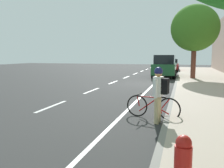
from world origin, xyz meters
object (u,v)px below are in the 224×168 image
bicycle_at_curb (153,107)px  fire_hydrant (183,167)px  cyclist_with_backpack (159,90)px  parked_suv_green_second (165,66)px  street_tree_mid_block (195,28)px  parked_sedan_red_mid (171,65)px

bicycle_at_curb → fire_hydrant: size_ratio=2.04×
bicycle_at_curb → cyclist_with_backpack: 0.80m
parked_suv_green_second → street_tree_mid_block: street_tree_mid_block is taller
parked_sedan_red_mid → bicycle_at_curb: (0.52, -22.34, -0.38)m
street_tree_mid_block → fire_hydrant: bearing=-92.6°
bicycle_at_curb → fire_hydrant: fire_hydrant is taller
cyclist_with_backpack → fire_hydrant: cyclist_with_backpack is taller
parked_suv_green_second → cyclist_with_backpack: (0.90, -14.67, -0.04)m
street_tree_mid_block → fire_hydrant: street_tree_mid_block is taller
parked_suv_green_second → street_tree_mid_block: bearing=-36.4°
street_tree_mid_block → parked_suv_green_second: bearing=143.6°
parked_suv_green_second → street_tree_mid_block: size_ratio=0.82×
parked_sedan_red_mid → cyclist_with_backpack: bearing=-88.1°
parked_sedan_red_mid → street_tree_mid_block: bearing=-77.6°
bicycle_at_curb → street_tree_mid_block: (1.65, 12.49, 3.68)m
parked_suv_green_second → parked_sedan_red_mid: parked_suv_green_second is taller
street_tree_mid_block → fire_hydrant: size_ratio=6.81×
parked_sedan_red_mid → fire_hydrant: parked_sedan_red_mid is taller
parked_sedan_red_mid → cyclist_with_backpack: 22.81m
parked_sedan_red_mid → bicycle_at_curb: bearing=-88.7°
parked_suv_green_second → fire_hydrant: (1.57, -18.51, -0.45)m
cyclist_with_backpack → street_tree_mid_block: size_ratio=0.29×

